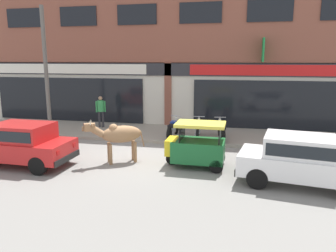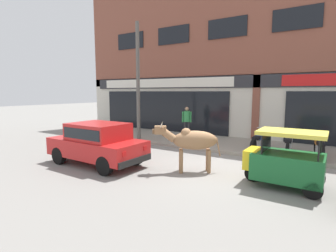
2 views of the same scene
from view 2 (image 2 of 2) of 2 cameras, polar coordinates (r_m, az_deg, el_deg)
The scene contains 11 objects.
ground_plane at distance 8.86m, azimuth 8.99°, elevation -9.20°, with size 90.00×90.00×0.00m, color gray.
sidewalk at distance 12.47m, azimuth 16.32°, elevation -4.21°, with size 19.00×3.51×0.14m, color gray.
shop_building at distance 14.33m, azimuth 19.37°, elevation 15.48°, with size 23.00×1.40×9.66m.
cow at distance 8.25m, azimuth 5.19°, elevation -3.19°, with size 1.90×1.36×1.61m.
car_0 at distance 9.40m, azimuth -15.11°, elevation -3.29°, with size 3.65×1.68×1.46m.
auto_rickshaw at distance 7.67m, azimuth 24.07°, elevation -7.29°, with size 2.00×1.18×1.52m.
motorcycle_0 at distance 11.34m, azimuth 19.04°, elevation -3.13°, with size 0.52×1.81×0.88m.
motorcycle_1 at distance 11.18m, azimuth 24.77°, elevation -3.56°, with size 0.52×1.81×0.88m.
motorcycle_2 at distance 11.12m, azimuth 30.03°, elevation -3.93°, with size 0.60×1.80×0.88m.
pedestrian at distance 13.86m, azimuth 4.10°, elevation 1.63°, with size 0.46×0.32×1.60m.
utility_pole at distance 13.26m, azimuth -6.54°, elevation 9.56°, with size 0.18×0.18×5.77m, color #595651.
Camera 2 is at (3.35, -7.80, 2.53)m, focal length 28.00 mm.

